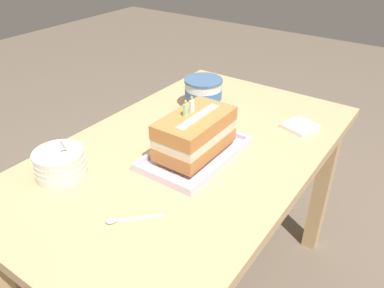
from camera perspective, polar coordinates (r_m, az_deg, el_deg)
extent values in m
cube|color=tan|center=(1.21, -0.42, -1.40)|extent=(1.21, 0.73, 0.04)
cube|color=tan|center=(1.73, 18.86, -6.21)|extent=(0.06, 0.06, 0.66)
cube|color=tan|center=(1.92, 1.62, -0.12)|extent=(0.06, 0.06, 0.66)
cube|color=silver|center=(1.16, 0.44, -1.66)|extent=(0.34, 0.21, 0.01)
cube|color=silver|center=(1.11, 4.62, -2.72)|extent=(0.34, 0.01, 0.02)
cube|color=silver|center=(1.21, -3.41, 0.29)|extent=(0.34, 0.01, 0.02)
cube|color=silver|center=(1.05, -4.65, -5.06)|extent=(0.01, 0.19, 0.02)
cube|color=silver|center=(1.28, 4.62, 2.06)|extent=(0.01, 0.19, 0.02)
cube|color=#C67C3F|center=(1.14, 0.45, 0.08)|extent=(0.25, 0.14, 0.04)
cube|color=beige|center=(1.12, 0.46, 1.64)|extent=(0.24, 0.14, 0.03)
cube|color=#C67C3F|center=(1.11, 0.46, 3.25)|extent=(0.25, 0.14, 0.04)
cube|color=beige|center=(1.09, 0.93, 4.16)|extent=(0.18, 0.03, 0.00)
cube|color=#99DB9E|center=(1.09, -0.96, 5.13)|extent=(0.02, 0.01, 0.04)
ellipsoid|color=yellow|center=(1.08, -0.97, 6.31)|extent=(0.01, 0.01, 0.01)
cube|color=white|center=(1.11, -0.04, 5.69)|extent=(0.02, 0.01, 0.04)
ellipsoid|color=yellow|center=(1.10, -0.04, 6.85)|extent=(0.01, 0.01, 0.01)
cylinder|color=silver|center=(1.14, -18.93, -3.75)|extent=(0.15, 0.15, 0.03)
cylinder|color=silver|center=(1.13, -19.07, -3.06)|extent=(0.14, 0.14, 0.03)
cylinder|color=silver|center=(1.13, -19.22, -2.36)|extent=(0.14, 0.14, 0.03)
cylinder|color=silver|center=(1.12, -19.36, -1.65)|extent=(0.14, 0.14, 0.03)
cylinder|color=silver|center=(1.10, -18.53, -0.48)|extent=(0.04, 0.03, 0.07)
cylinder|color=white|center=(1.44, 1.69, 7.39)|extent=(0.14, 0.14, 0.11)
cylinder|color=#386BB2|center=(1.44, 1.70, 7.59)|extent=(0.14, 0.14, 0.04)
cylinder|color=#45668D|center=(1.42, 1.73, 9.52)|extent=(0.14, 0.14, 0.01)
ellipsoid|color=silver|center=(0.95, -12.04, -11.17)|extent=(0.03, 0.03, 0.01)
cube|color=silver|center=(0.95, -7.66, -10.93)|extent=(0.09, 0.09, 0.00)
cube|color=white|center=(1.36, 15.87, 2.55)|extent=(0.13, 0.12, 0.02)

